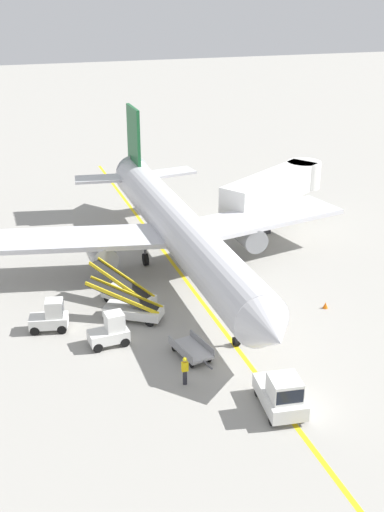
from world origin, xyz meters
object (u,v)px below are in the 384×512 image
object	(u,v)px
safety_cone_wingtip_left	(325,305)
safety_cone_tail_area	(98,264)
jet_bridge	(279,185)
safety_cone_nose_right	(276,324)
baggage_cart_loaded	(191,350)
pushback_tug	(281,394)
belt_loader_forward_hold	(127,293)
safety_cone_nose_left	(252,244)
belt_loader_aft_hold	(132,308)
airliner	(178,227)
baggage_tug_near_wing	(51,317)
baggage_tug_by_cargo_door	(111,331)
ground_crew_marshaller	(185,370)

from	to	relation	value
safety_cone_wingtip_left	safety_cone_tail_area	distance (m)	17.84
jet_bridge	safety_cone_nose_right	distance (m)	19.91
baggage_cart_loaded	pushback_tug	bearing A→B (deg)	-66.17
pushback_tug	safety_cone_nose_right	distance (m)	8.86
belt_loader_forward_hold	safety_cone_nose_left	xyz separation A→B (m)	(12.12, 6.89, -0.56)
jet_bridge	safety_cone_nose_right	xyz separation A→B (m)	(-8.23, -17.82, -3.32)
jet_bridge	belt_loader_aft_hold	xyz separation A→B (m)	(-16.83, -13.96, -2.77)
baggage_cart_loaded	safety_cone_wingtip_left	world-z (taller)	baggage_cart_loaded
safety_cone_nose_left	safety_cone_nose_right	size ratio (longest dim) A/B	1.00
belt_loader_forward_hold	belt_loader_aft_hold	world-z (taller)	same
jet_bridge	baggage_cart_loaded	distance (m)	24.54
airliner	belt_loader_forward_hold	xyz separation A→B (m)	(-4.98, -4.53, -2.64)
baggage_tug_near_wing	baggage_cart_loaded	distance (m)	9.46
belt_loader_aft_hold	safety_cone_wingtip_left	bearing A→B (deg)	-11.05
belt_loader_aft_hold	safety_cone_nose_left	bearing A→B (deg)	36.64
airliner	safety_cone_wingtip_left	bearing A→B (deg)	-50.56
belt_loader_forward_hold	belt_loader_aft_hold	bearing A→B (deg)	-95.40
jet_bridge	safety_cone_nose_left	world-z (taller)	jet_bridge
pushback_tug	baggage_tug_near_wing	distance (m)	15.92
baggage_tug_by_cargo_door	belt_loader_aft_hold	bearing A→B (deg)	55.42
airliner	baggage_tug_near_wing	size ratio (longest dim) A/B	13.49
baggage_tug_near_wing	safety_cone_nose_left	world-z (taller)	baggage_tug_near_wing
pushback_tug	baggage_tug_by_cargo_door	xyz separation A→B (m)	(-7.07, 9.19, -0.07)
baggage_tug_near_wing	safety_cone_tail_area	world-z (taller)	baggage_tug_near_wing
safety_cone_tail_area	safety_cone_nose_left	bearing A→B (deg)	0.07
safety_cone_wingtip_left	ground_crew_marshaller	bearing A→B (deg)	-154.14
belt_loader_forward_hold	belt_loader_aft_hold	xyz separation A→B (m)	(-0.22, -2.29, 0.00)
baggage_tug_near_wing	belt_loader_forward_hold	distance (m)	5.82
baggage_cart_loaded	ground_crew_marshaller	size ratio (longest dim) A/B	2.26
ground_crew_marshaller	safety_cone_nose_right	distance (m)	8.67
jet_bridge	safety_cone_tail_area	world-z (taller)	jet_bridge
baggage_tug_near_wing	pushback_tug	bearing A→B (deg)	-49.53
airliner	pushback_tug	bearing A→B (deg)	-90.15
baggage_tug_near_wing	belt_loader_aft_hold	xyz separation A→B (m)	(5.19, -0.13, -0.15)
belt_loader_forward_hold	baggage_cart_loaded	bearing A→B (deg)	-75.03
baggage_tug_by_cargo_door	belt_loader_aft_hold	world-z (taller)	belt_loader_aft_hold
safety_cone_tail_area	belt_loader_forward_hold	bearing A→B (deg)	-83.09
jet_bridge	baggage_tug_by_cargo_door	bearing A→B (deg)	-138.22
airliner	safety_cone_nose_right	size ratio (longest dim) A/B	80.07
baggage_tug_near_wing	jet_bridge	bearing A→B (deg)	32.14
baggage_cart_loaded	safety_cone_wingtip_left	size ratio (longest dim) A/B	8.73
pushback_tug	safety_cone_nose_right	world-z (taller)	pushback_tug
pushback_tug	baggage_tug_by_cargo_door	world-z (taller)	pushback_tug
airliner	pushback_tug	distance (m)	18.96
belt_loader_forward_hold	safety_cone_wingtip_left	distance (m)	13.55
safety_cone_wingtip_left	pushback_tug	bearing A→B (deg)	-129.20
baggage_tug_near_wing	ground_crew_marshaller	size ratio (longest dim) A/B	1.54
airliner	baggage_tug_near_wing	xyz separation A→B (m)	(-10.39, -6.69, -2.49)
belt_loader_forward_hold	ground_crew_marshaller	distance (m)	10.53
baggage_tug_by_cargo_door	baggage_tug_near_wing	bearing A→B (deg)	138.14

